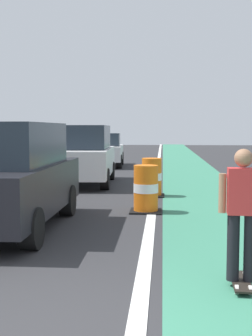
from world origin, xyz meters
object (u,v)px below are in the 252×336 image
object	(u,v)px
parked_suv_nearest	(10,176)
traffic_barrel_mid	(152,178)
parked_suv_second	(84,154)
traffic_barrel_front	(146,189)
skateboarder_on_lane	(242,213)
parked_sedan_third	(104,150)

from	to	relation	value
parked_suv_nearest	traffic_barrel_mid	size ratio (longest dim) A/B	4.23
parked_suv_second	traffic_barrel_front	size ratio (longest dim) A/B	4.30
parked_suv_nearest	traffic_barrel_front	world-z (taller)	parked_suv_nearest
skateboarder_on_lane	traffic_barrel_front	xyz separation A→B (m)	(-1.34, 4.89, -0.38)
parked_sedan_third	traffic_barrel_front	size ratio (longest dim) A/B	3.85
parked_suv_nearest	traffic_barrel_mid	bearing A→B (deg)	59.93
skateboarder_on_lane	traffic_barrel_front	world-z (taller)	skateboarder_on_lane
parked_suv_nearest	parked_sedan_third	size ratio (longest dim) A/B	1.10
traffic_barrel_front	parked_suv_nearest	bearing A→B (deg)	-141.77
traffic_barrel_mid	skateboarder_on_lane	bearing A→B (deg)	-80.24
skateboarder_on_lane	traffic_barrel_mid	distance (m)	7.51
parked_suv_nearest	parked_sedan_third	bearing A→B (deg)	90.33
skateboarder_on_lane	parked_suv_second	xyz separation A→B (m)	(-3.67, 10.01, 0.12)
traffic_barrel_front	traffic_barrel_mid	distance (m)	2.50
parked_suv_nearest	traffic_barrel_front	distance (m)	3.26
parked_suv_second	parked_sedan_third	xyz separation A→B (m)	(-0.29, 7.42, -0.20)
parked_suv_second	traffic_barrel_front	distance (m)	5.65
skateboarder_on_lane	parked_sedan_third	distance (m)	17.88
parked_suv_second	traffic_barrel_mid	size ratio (longest dim) A/B	4.30
parked_sedan_third	traffic_barrel_front	xyz separation A→B (m)	(2.61, -12.55, -0.30)
parked_suv_second	parked_sedan_third	bearing A→B (deg)	92.20
skateboarder_on_lane	parked_suv_nearest	xyz separation A→B (m)	(-3.87, 2.90, 0.12)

